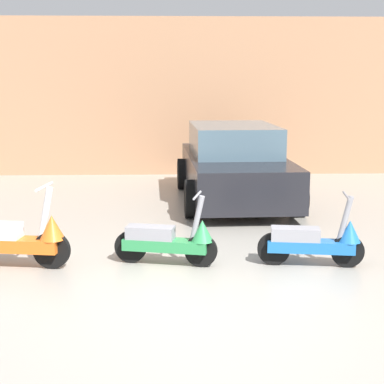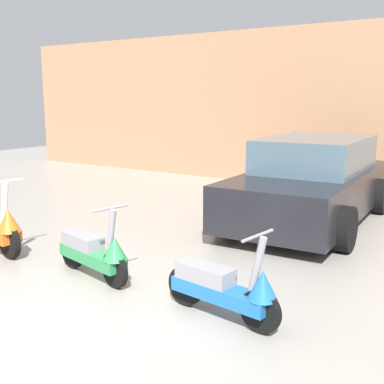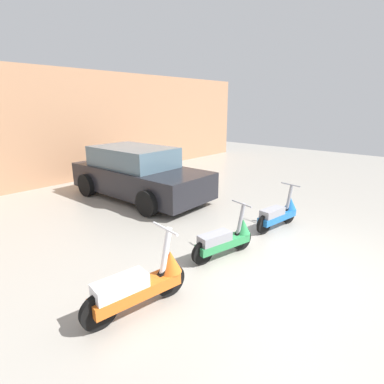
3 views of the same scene
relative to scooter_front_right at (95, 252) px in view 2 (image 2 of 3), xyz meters
name	(u,v)px [view 2 (image 2 of 3)]	position (x,y,z in m)	size (l,w,h in m)	color
ground_plane	(35,324)	(0.37, -1.21, -0.34)	(28.00, 28.00, 0.00)	#9E998E
wall_back	(324,108)	(0.37, 7.36, 1.59)	(19.60, 0.12, 3.86)	tan
scooter_front_right	(95,252)	(0.00, 0.00, 0.00)	(1.35, 0.58, 0.95)	black
scooter_front_center	(225,287)	(1.88, -0.11, 0.00)	(1.36, 0.51, 0.95)	black
car_rear_left	(311,182)	(1.26, 4.10, 0.37)	(2.25, 4.44, 1.49)	black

